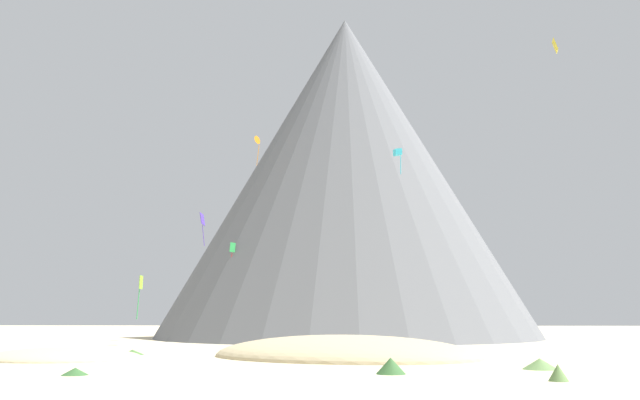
{
  "coord_description": "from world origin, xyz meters",
  "views": [
    {
      "loc": [
        2.27,
        -36.2,
        3.4
      ],
      "look_at": [
        -2.09,
        45.72,
        17.92
      ],
      "focal_mm": 36.84,
      "sensor_mm": 36.0,
      "label": 1
    }
  ],
  "objects": [
    {
      "name": "bush_low_patch",
      "position": [
        0.1,
        13.52,
        0.54
      ],
      "size": [
        3.4,
        3.4,
        1.08
      ],
      "primitive_type": "cone",
      "rotation": [
        0.0,
        0.0,
        0.29
      ],
      "color": "#477238",
      "rests_on": "ground_plane"
    },
    {
      "name": "rock_massif",
      "position": [
        2.17,
        70.55,
        25.02
      ],
      "size": [
        73.66,
        73.66,
        54.02
      ],
      "color": "slate",
      "rests_on": "ground_plane"
    },
    {
      "name": "bush_far_right",
      "position": [
        -17.52,
        22.44,
        0.23
      ],
      "size": [
        2.48,
        2.48,
        0.45
      ],
      "primitive_type": "cone",
      "rotation": [
        0.0,
        0.0,
        1.36
      ],
      "color": "#477238",
      "rests_on": "ground_plane"
    },
    {
      "name": "kite_green_low",
      "position": [
        -14.46,
        52.25,
        11.8
      ],
      "size": [
        0.73,
        0.75,
        5.53
      ],
      "rotation": [
        0.0,
        0.0,
        5.86
      ],
      "color": "green"
    },
    {
      "name": "bush_far_left",
      "position": [
        12.94,
        0.09,
        0.45
      ],
      "size": [
        1.3,
        1.3,
        0.89
      ],
      "primitive_type": "cone",
      "rotation": [
        0.0,
        0.0,
        1.31
      ],
      "color": "#668C4C",
      "rests_on": "ground_plane"
    },
    {
      "name": "kite_cyan_mid",
      "position": [
        6.81,
        30.26,
        20.09
      ],
      "size": [
        0.97,
        0.94,
        2.73
      ],
      "rotation": [
        0.0,
        0.0,
        5.04
      ],
      "color": "#33BCDB"
    },
    {
      "name": "bush_mid_center",
      "position": [
        -14.06,
        2.26,
        0.22
      ],
      "size": [
        1.97,
        1.97,
        0.43
      ],
      "primitive_type": "cone",
      "rotation": [
        0.0,
        0.0,
        5.03
      ],
      "color": "#386633",
      "rests_on": "ground_plane"
    },
    {
      "name": "kite_indigo_mid",
      "position": [
        -16.24,
        42.06,
        14.73
      ],
      "size": [
        0.65,
        1.34,
        4.13
      ],
      "rotation": [
        0.0,
        0.0,
        3.71
      ],
      "color": "#5138B2"
    },
    {
      "name": "kite_lime_low",
      "position": [
        -18.67,
        27.18,
        5.98
      ],
      "size": [
        0.37,
        0.64,
        4.23
      ],
      "rotation": [
        0.0,
        0.0,
        0.54
      ],
      "color": "#8CD133"
    },
    {
      "name": "dune_foreground_right",
      "position": [
        -21.22,
        16.51,
        0.0
      ],
      "size": [
        12.76,
        10.66,
        1.8
      ],
      "primitive_type": "ellipsoid",
      "rotation": [
        0.0,
        0.0,
        3.14
      ],
      "color": "beige",
      "rests_on": "ground_plane"
    },
    {
      "name": "ground_plane",
      "position": [
        0.0,
        0.0,
        0.0
      ],
      "size": [
        400.0,
        400.0,
        0.0
      ],
      "primitive_type": "plane",
      "color": "beige"
    },
    {
      "name": "dune_foreground_left",
      "position": [
        1.28,
        20.28,
        0.0
      ],
      "size": [
        28.57,
        25.83,
        3.64
      ],
      "primitive_type": "ellipsoid",
      "rotation": [
        0.0,
        0.0,
        2.7
      ],
      "color": "#C6B284",
      "rests_on": "ground_plane"
    },
    {
      "name": "kite_orange_high",
      "position": [
        -12.11,
        57.09,
        28.92
      ],
      "size": [
        1.15,
        1.42,
        4.53
      ],
      "rotation": [
        0.0,
        0.0,
        4.19
      ],
      "color": "orange"
    },
    {
      "name": "bush_near_right",
      "position": [
        14.13,
        7.94,
        0.35
      ],
      "size": [
        2.62,
        2.62,
        0.71
      ],
      "primitive_type": "cone",
      "rotation": [
        0.0,
        0.0,
        4.86
      ],
      "color": "#668C4C",
      "rests_on": "ground_plane"
    },
    {
      "name": "kite_yellow_high",
      "position": [
        24.5,
        33.16,
        32.71
      ],
      "size": [
        0.57,
        1.29,
        1.55
      ],
      "rotation": [
        0.0,
        0.0,
        3.77
      ],
      "color": "yellow"
    },
    {
      "name": "bush_near_left",
      "position": [
        4.34,
        3.96,
        0.48
      ],
      "size": [
        1.88,
        1.88,
        0.96
      ],
      "primitive_type": "cone",
      "rotation": [
        0.0,
        0.0,
        0.04
      ],
      "color": "#386633",
      "rests_on": "ground_plane"
    }
  ]
}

